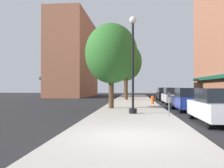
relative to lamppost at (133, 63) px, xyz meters
name	(u,v)px	position (x,y,z in m)	size (l,w,h in m)	color
ground_plane	(171,104)	(3.94, 11.09, -3.20)	(90.00, 90.00, 0.00)	#232326
sidewalk_slab	(133,102)	(-0.06, 12.09, -3.14)	(4.80, 50.00, 0.12)	#B7B2A8
building_far_background	(75,58)	(-11.08, 30.09, 3.99)	(6.80, 18.00, 14.42)	#9E6047
lamppost	(133,63)	(0.00, 0.00, 0.00)	(0.48, 0.48, 5.90)	black
fire_hydrant	(153,100)	(1.81, 8.53, -2.68)	(0.33, 0.26, 0.79)	#E05614
parking_meter_near	(169,101)	(1.99, -1.20, -2.25)	(0.14, 0.09, 1.31)	slate
tree_near	(126,62)	(-0.93, 16.45, 1.70)	(3.69, 3.69, 6.93)	#422D1E
tree_mid	(111,54)	(-1.66, 3.60, 1.06)	(3.97, 3.97, 6.45)	#4C3823
tree_far	(125,62)	(-1.30, 22.67, 2.42)	(5.11, 5.11, 8.45)	#4C3823
car_white	(217,106)	(3.94, -2.95, -2.39)	(1.80, 4.30, 1.66)	black
car_blue	(188,100)	(3.94, 3.19, -2.39)	(1.80, 4.30, 1.66)	black
car_silver	(173,96)	(3.94, 10.15, -2.39)	(1.80, 4.30, 1.66)	black
car_black	(164,94)	(3.94, 16.94, -2.39)	(1.80, 4.30, 1.66)	black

